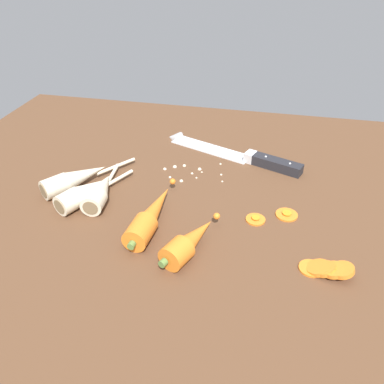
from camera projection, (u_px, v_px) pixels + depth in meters
ground_plane at (194, 201)px, 79.54cm from camera, size 120.00×90.00×4.00cm
chefs_knife at (228, 152)px, 91.53cm from camera, size 33.57×15.71×4.18cm
whole_carrot at (151, 215)px, 68.75cm from camera, size 5.44×20.63×4.20cm
whole_carrot_second at (189, 242)px, 62.98cm from camera, size 8.41×14.45×4.20cm
parsnip_front at (100, 191)px, 75.36cm from camera, size 4.86×17.45×4.00cm
parsnip_mid_left at (76, 179)px, 79.18cm from camera, size 14.15×18.56×4.00cm
parsnip_mid_right at (86, 192)px, 75.02cm from camera, size 10.11×17.75×4.00cm
carrot_slice_stack at (325, 269)px, 59.70cm from camera, size 8.07×4.35×2.75cm
carrot_slice_stray_near at (287, 214)px, 71.99cm from camera, size 4.03×4.03×0.70cm
carrot_slice_stray_mid at (256, 219)px, 70.82cm from camera, size 3.54×3.54×0.70cm
mince_crumbs at (186, 170)px, 85.23cm from camera, size 13.63×9.47×0.87cm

